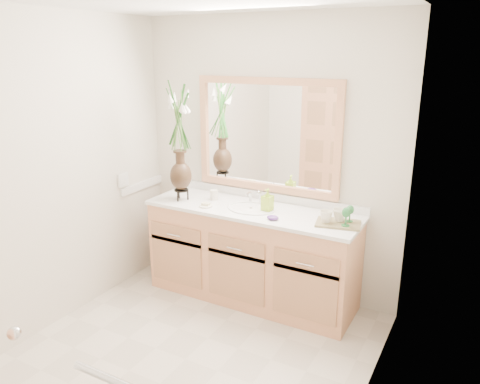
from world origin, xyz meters
The scene contains 19 objects.
floor centered at (0.00, 0.00, 0.00)m, with size 2.60×2.60×0.00m, color beige.
wall_back centered at (0.00, 1.30, 1.20)m, with size 2.40×0.02×2.40m, color beige.
wall_left centered at (-1.20, 0.00, 1.20)m, with size 0.02×2.60×2.40m, color beige.
wall_right centered at (1.20, 0.00, 1.20)m, with size 0.02×2.60×2.40m, color beige.
vanity centered at (0.00, 1.01, 0.40)m, with size 1.80×0.55×0.80m.
counter centered at (0.00, 1.01, 0.82)m, with size 1.84×0.57×0.03m, color white.
sink centered at (0.00, 1.00, 0.78)m, with size 0.38×0.34×0.23m.
mirror centered at (0.00, 1.28, 1.41)m, with size 1.32×0.04×0.97m.
switch_plate centered at (-1.19, 0.76, 0.98)m, with size 0.02×0.12×0.12m, color white.
flower_vase centered at (-0.66, 0.92, 1.46)m, with size 0.22×0.22×0.92m.
tumbler centered at (-0.41, 1.06, 0.87)m, with size 0.07×0.07×0.09m, color silver.
soap_dish centered at (-0.36, 0.86, 0.84)m, with size 0.11×0.11×0.04m.
soap_bottle centered at (0.13, 1.03, 0.91)m, with size 0.07×0.08×0.16m, color #A3D031.
purple_dish centered at (0.27, 0.85, 0.85)m, with size 0.10×0.08×0.03m, color #52297B.
tray centered at (0.75, 0.99, 0.84)m, with size 0.33×0.22×0.02m, color olive.
mug_left centered at (0.67, 0.95, 0.90)m, with size 0.10×0.09×0.10m, color silver.
mug_right centered at (0.75, 1.02, 0.90)m, with size 0.10×0.10×0.10m, color silver.
goblet_front centered at (0.82, 0.95, 0.94)m, with size 0.06×0.06×0.14m.
goblet_back centered at (0.82, 1.05, 0.93)m, with size 0.06×0.06×0.13m.
Camera 1 is at (1.70, -2.29, 2.10)m, focal length 35.00 mm.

